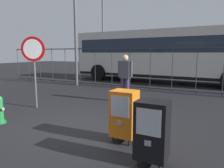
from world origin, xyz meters
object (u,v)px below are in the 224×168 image
(bus_near, at_px, (162,53))
(stop_sign, at_px, (34,57))
(street_light_near_right, at_px, (103,19))
(newspaper_box_secondary, at_px, (124,113))
(street_light_near_left, at_px, (75,10))
(pedestrian, at_px, (125,76))
(newspaper_box_primary, at_px, (152,130))

(bus_near, bearing_deg, stop_sign, -102.54)
(bus_near, bearing_deg, street_light_near_right, 163.66)
(street_light_near_right, bearing_deg, newspaper_box_secondary, -58.19)
(newspaper_box_secondary, bearing_deg, street_light_near_left, 134.00)
(newspaper_box_secondary, xyz_separation_m, pedestrian, (-1.34, 3.06, 0.38))
(newspaper_box_primary, height_order, pedestrian, pedestrian)
(stop_sign, bearing_deg, newspaper_box_secondary, -16.39)
(stop_sign, distance_m, street_light_near_right, 10.20)
(pedestrian, xyz_separation_m, bus_near, (-0.15, 5.69, 0.76))
(street_light_near_left, bearing_deg, bus_near, 41.61)
(newspaper_box_primary, relative_size, street_light_near_left, 0.15)
(pedestrian, bearing_deg, street_light_near_right, 124.82)
(newspaper_box_secondary, relative_size, street_light_near_right, 0.14)
(newspaper_box_secondary, bearing_deg, newspaper_box_primary, -39.26)
(bus_near, bearing_deg, pedestrian, -86.10)
(pedestrian, relative_size, street_light_near_right, 0.22)
(bus_near, distance_m, street_light_near_right, 5.85)
(pedestrian, distance_m, street_light_near_left, 5.45)
(street_light_near_left, relative_size, street_light_near_right, 0.91)
(newspaper_box_primary, bearing_deg, street_light_near_left, 134.76)
(stop_sign, relative_size, bus_near, 0.21)
(newspaper_box_primary, height_order, bus_near, bus_near)
(bus_near, height_order, street_light_near_left, street_light_near_left)
(newspaper_box_primary, bearing_deg, newspaper_box_secondary, 140.74)
(stop_sign, height_order, street_light_near_right, street_light_near_right)
(newspaper_box_secondary, relative_size, street_light_near_left, 0.15)
(stop_sign, xyz_separation_m, street_light_near_right, (-2.93, 9.39, 2.68))
(bus_near, xyz_separation_m, street_light_near_left, (-3.74, -3.33, 2.22))
(newspaper_box_secondary, height_order, street_light_near_right, street_light_near_right)
(street_light_near_left, bearing_deg, street_light_near_right, 103.84)
(pedestrian, bearing_deg, newspaper_box_secondary, -66.31)
(newspaper_box_primary, bearing_deg, bus_near, 103.42)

